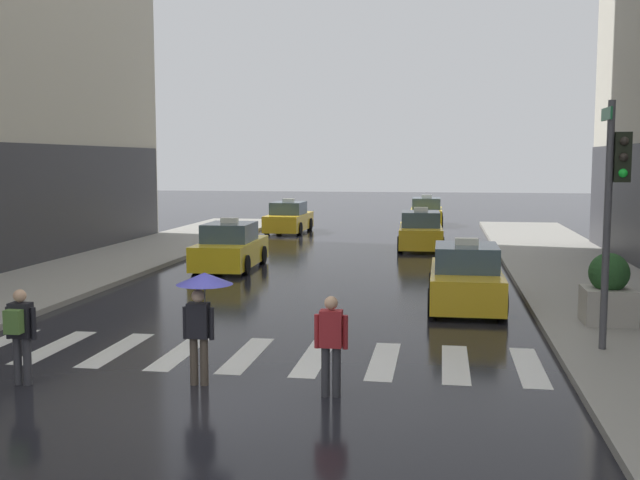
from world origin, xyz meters
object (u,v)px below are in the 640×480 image
Objects in this scene: taxi_fourth at (289,219)px; pedestrian_plain_coat at (331,340)px; planter_near_corner at (608,292)px; traffic_light_pole at (614,190)px; taxi_third at (420,232)px; taxi_fifth at (426,213)px; pedestrian_with_umbrella at (202,297)px; taxi_lead at (466,279)px; taxi_second at (230,248)px; pedestrian_with_backpack at (20,329)px.

taxi_fourth is 2.77× the size of pedestrian_plain_coat.
planter_near_corner is (11.74, -21.58, 0.15)m from taxi_fourth.
traffic_light_pole is 18.36m from taxi_third.
pedestrian_with_umbrella reaches higher than taxi_fifth.
taxi_fourth is at bearing 114.22° from taxi_lead.
taxi_second is at bearing 144.01° from planter_near_corner.
traffic_light_pole reaches higher than taxi_third.
taxi_lead reaches higher than pedestrian_with_backpack.
taxi_fourth is at bearing 98.47° from pedestrian_with_umbrella.
taxi_lead is 1.00× the size of taxi_fifth.
taxi_third is 2.87× the size of planter_near_corner.
traffic_light_pole is 11.10m from pedestrian_with_backpack.
taxi_third reaches higher than pedestrian_plain_coat.
taxi_lead is 2.76× the size of pedestrian_plain_coat.
taxi_lead is 9.17m from pedestrian_with_umbrella.
traffic_light_pole reaches higher than pedestrian_plain_coat.
pedestrian_with_backpack is (-10.26, -3.58, -2.29)m from traffic_light_pole.
traffic_light_pole is 1.04× the size of taxi_third.
traffic_light_pole is 29.97m from taxi_fifth.
traffic_light_pole reaches higher than taxi_second.
pedestrian_with_backpack is 1.03× the size of planter_near_corner.
taxi_lead reaches higher than pedestrian_plain_coat.
taxi_fifth reaches higher than pedestrian_plain_coat.
taxi_fourth is (-8.65, 19.23, 0.00)m from taxi_lead.
pedestrian_plain_coat is at bearing -67.92° from taxi_second.
taxi_second is 1.00× the size of taxi_third.
pedestrian_plain_coat is (5.62, -13.87, 0.21)m from taxi_second.
pedestrian_with_backpack is (-6.12, -21.28, 0.25)m from taxi_third.
pedestrian_plain_coat is (-4.97, -3.34, -2.32)m from traffic_light_pole.
taxi_lead is at bearing 118.26° from traffic_light_pole.
pedestrian_with_backpack is at bearing -88.63° from taxi_second.
pedestrian_plain_coat is (-0.84, -21.05, 0.21)m from taxi_third.
taxi_second and taxi_fourth have the same top height.
pedestrian_with_umbrella is at bearing -95.38° from taxi_fifth.
taxi_second and taxi_fifth have the same top height.
pedestrian_with_backpack is at bearing -106.05° from taxi_third.
taxi_fourth is at bearing 118.54° from planter_near_corner.
traffic_light_pole is 2.47× the size of pedestrian_with_umbrella.
taxi_second is at bearing 144.51° from taxi_lead.
pedestrian_plain_coat is (6.27, -27.39, 0.21)m from taxi_fourth.
taxi_fifth is 2.76× the size of pedestrian_with_backpack.
taxi_lead and taxi_fourth have the same top height.
taxi_fourth and taxi_fifth have the same top height.
pedestrian_with_backpack is (-6.13, -33.15, 0.25)m from taxi_fifth.
pedestrian_plain_coat is (5.29, 0.24, -0.03)m from pedestrian_with_backpack.
taxi_fourth is 2.36× the size of pedestrian_with_umbrella.
pedestrian_plain_coat is 1.03× the size of planter_near_corner.
traffic_light_pole is at bearing 33.90° from pedestrian_plain_coat.
pedestrian_plain_coat is at bearing -6.87° from pedestrian_with_umbrella.
traffic_light_pole is at bearing -76.85° from taxi_third.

